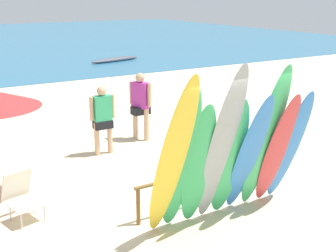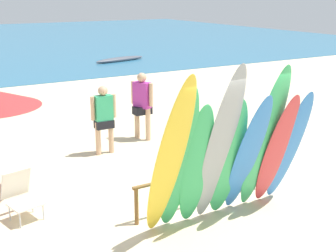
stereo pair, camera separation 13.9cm
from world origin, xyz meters
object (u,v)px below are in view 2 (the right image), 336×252
at_px(surfboard_yellow_0, 170,160).
at_px(surfboard_green_2, 196,166).
at_px(distant_boat, 120,59).
at_px(beachgoer_midbeach, 142,102).
at_px(surfboard_green_4, 228,159).
at_px(surfboard_grey_3, 220,146).
at_px(beachgoer_photographing, 104,115).
at_px(surfboard_red_7, 276,151).
at_px(surfboard_green_1, 178,160).
at_px(surfboard_green_6, 264,139).
at_px(surfboard_blue_5, 247,155).
at_px(surfboard_blue_8, 289,147).
at_px(beach_chair_red, 20,193).
at_px(surfboard_rack, 207,177).

distance_m(surfboard_yellow_0, surfboard_green_2, 0.67).
bearing_deg(distant_boat, beachgoer_midbeach, -112.40).
height_order(surfboard_yellow_0, surfboard_green_4, surfboard_yellow_0).
bearing_deg(beachgoer_midbeach, surfboard_grey_3, 140.29).
height_order(surfboard_green_2, surfboard_green_4, surfboard_green_4).
bearing_deg(beachgoer_photographing, surfboard_grey_3, -85.89).
height_order(surfboard_red_7, beachgoer_midbeach, surfboard_red_7).
bearing_deg(surfboard_red_7, beachgoer_midbeach, 93.72).
relative_size(surfboard_green_1, surfboard_green_6, 0.95).
bearing_deg(surfboard_red_7, distant_boat, 75.39).
xyz_separation_m(surfboard_green_1, surfboard_blue_5, (1.30, -0.07, -0.14)).
bearing_deg(distant_boat, surfboard_yellow_0, -112.54).
relative_size(surfboard_green_1, surfboard_blue_8, 1.13).
relative_size(beach_chair_red, distant_boat, 0.25).
xyz_separation_m(beachgoer_midbeach, beach_chair_red, (-3.79, -2.81, -0.58)).
distance_m(surfboard_rack, surfboard_green_4, 0.81).
distance_m(surfboard_blue_5, beach_chair_red, 3.88).
height_order(surfboard_green_4, surfboard_green_6, surfboard_green_6).
xyz_separation_m(surfboard_green_1, surfboard_green_4, (0.96, 0.02, -0.17)).
bearing_deg(surfboard_red_7, surfboard_green_6, -178.73).
height_order(surfboard_blue_5, surfboard_red_7, surfboard_blue_5).
distance_m(surfboard_rack, surfboard_blue_8, 1.53).
height_order(surfboard_yellow_0, surfboard_red_7, surfboard_yellow_0).
height_order(surfboard_green_1, beach_chair_red, surfboard_green_1).
bearing_deg(surfboard_green_4, surfboard_green_2, -175.33).
distance_m(surfboard_yellow_0, beachgoer_midbeach, 5.23).
relative_size(beachgoer_midbeach, beach_chair_red, 2.10).
bearing_deg(surfboard_blue_5, surfboard_green_2, 174.29).
height_order(surfboard_yellow_0, beachgoer_midbeach, surfboard_yellow_0).
distance_m(surfboard_green_2, surfboard_red_7, 1.61).
height_order(surfboard_rack, surfboard_grey_3, surfboard_grey_3).
height_order(surfboard_rack, beachgoer_photographing, beachgoer_photographing).
distance_m(surfboard_green_6, distant_boat, 18.78).
relative_size(beachgoer_photographing, beach_chair_red, 1.97).
height_order(surfboard_grey_3, surfboard_blue_5, surfboard_grey_3).
xyz_separation_m(surfboard_green_4, surfboard_red_7, (0.99, -0.09, -0.01)).
bearing_deg(surfboard_blue_8, distant_boat, 75.93).
distance_m(surfboard_blue_8, distant_boat, 18.61).
bearing_deg(surfboard_red_7, surfboard_yellow_0, -176.13).
distance_m(surfboard_rack, surfboard_blue_5, 0.94).
relative_size(surfboard_blue_5, beach_chair_red, 2.84).
bearing_deg(surfboard_yellow_0, surfboard_green_2, 10.99).
height_order(beachgoer_photographing, beach_chair_red, beachgoer_photographing).
xyz_separation_m(surfboard_blue_8, distant_boat, (4.98, 17.90, -0.97)).
distance_m(surfboard_yellow_0, surfboard_green_1, 0.31).
xyz_separation_m(surfboard_yellow_0, surfboard_green_6, (1.90, 0.08, -0.02)).
bearing_deg(surfboard_grey_3, beach_chair_red, 140.05).
xyz_separation_m(surfboard_green_1, surfboard_green_6, (1.66, -0.07, 0.07)).
bearing_deg(beach_chair_red, surfboard_green_4, -44.97).
bearing_deg(surfboard_blue_8, surfboard_red_7, -179.36).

